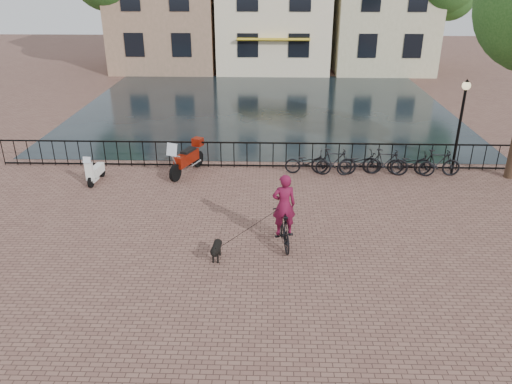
{
  "coord_description": "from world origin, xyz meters",
  "views": [
    {
      "loc": [
        0.4,
        -9.97,
        7.02
      ],
      "look_at": [
        0.0,
        3.0,
        1.2
      ],
      "focal_mm": 35.0,
      "sensor_mm": 36.0,
      "label": 1
    }
  ],
  "objects_px": {
    "lamp_post": "(462,112)",
    "scooter": "(95,166)",
    "cyclist": "(284,215)",
    "dog": "(216,250)",
    "motorcycle": "(186,155)"
  },
  "relations": [
    {
      "from": "lamp_post",
      "to": "motorcycle",
      "type": "height_order",
      "value": "lamp_post"
    },
    {
      "from": "dog",
      "to": "scooter",
      "type": "height_order",
      "value": "scooter"
    },
    {
      "from": "lamp_post",
      "to": "dog",
      "type": "relative_size",
      "value": 4.17
    },
    {
      "from": "lamp_post",
      "to": "scooter",
      "type": "bearing_deg",
      "value": -174.77
    },
    {
      "from": "lamp_post",
      "to": "motorcycle",
      "type": "bearing_deg",
      "value": -178.19
    },
    {
      "from": "lamp_post",
      "to": "cyclist",
      "type": "distance_m",
      "value": 8.56
    },
    {
      "from": "motorcycle",
      "to": "scooter",
      "type": "relative_size",
      "value": 1.63
    },
    {
      "from": "dog",
      "to": "cyclist",
      "type": "bearing_deg",
      "value": 28.14
    },
    {
      "from": "cyclist",
      "to": "motorcycle",
      "type": "relative_size",
      "value": 1.16
    },
    {
      "from": "scooter",
      "to": "cyclist",
      "type": "bearing_deg",
      "value": -28.19
    },
    {
      "from": "lamp_post",
      "to": "dog",
      "type": "bearing_deg",
      "value": -142.44
    },
    {
      "from": "cyclist",
      "to": "scooter",
      "type": "bearing_deg",
      "value": -42.05
    },
    {
      "from": "dog",
      "to": "motorcycle",
      "type": "height_order",
      "value": "motorcycle"
    },
    {
      "from": "dog",
      "to": "motorcycle",
      "type": "xyz_separation_m",
      "value": [
        -1.72,
        5.98,
        0.47
      ]
    },
    {
      "from": "motorcycle",
      "to": "cyclist",
      "type": "bearing_deg",
      "value": -33.5
    }
  ]
}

